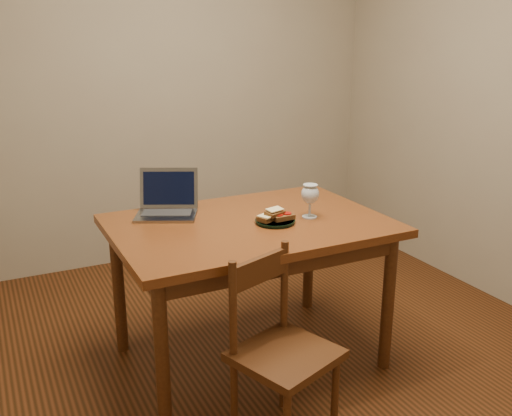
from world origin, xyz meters
name	(u,v)px	position (x,y,z in m)	size (l,w,h in m)	color
floor	(268,354)	(0.00, 0.00, -0.01)	(3.20, 3.20, 0.02)	black
back_wall	(163,79)	(0.00, 1.61, 1.30)	(3.20, 0.02, 2.60)	gray
table	(250,238)	(-0.10, 0.00, 0.65)	(1.30, 0.90, 0.74)	#44210B
chair	(282,342)	(-0.25, -0.58, 0.43)	(0.47, 0.46, 0.40)	#3A1C0C
plate	(275,221)	(0.00, -0.07, 0.75)	(0.19, 0.19, 0.02)	black
sandwich_cheese	(268,217)	(-0.04, -0.06, 0.77)	(0.10, 0.06, 0.03)	#381E0C
sandwich_tomato	(283,216)	(0.03, -0.08, 0.77)	(0.11, 0.06, 0.03)	#381E0C
sandwich_top	(275,212)	(0.00, -0.07, 0.79)	(0.09, 0.06, 0.03)	#381E0C
milk_glass	(310,201)	(0.19, -0.07, 0.82)	(0.09, 0.09, 0.17)	white
laptop	(168,202)	(-0.41, 0.31, 0.80)	(0.38, 0.37, 0.21)	slate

